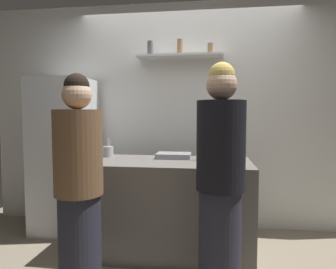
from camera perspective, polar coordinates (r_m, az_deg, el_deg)
back_wall_assembly at (r=3.54m, az=3.73°, el=3.63°), size 4.80×0.32×2.60m
refrigerator at (r=3.55m, az=-19.20°, el=-3.85°), size 0.61×0.60×1.71m
counter at (r=2.93m, az=-0.00°, el=-13.58°), size 1.55×0.73×0.88m
baking_pan at (r=3.01m, az=1.09°, el=-4.04°), size 0.34×0.24×0.05m
utensil_holder at (r=3.16m, az=-11.36°, el=-3.18°), size 0.11×0.11×0.21m
wine_bottle_dark_glass at (r=2.88m, az=7.91°, el=-2.37°), size 0.08×0.08×0.34m
wine_bottle_pale_glass at (r=2.52m, az=12.97°, el=-3.74°), size 0.07×0.07×0.29m
water_bottle_plastic at (r=2.82m, az=12.23°, el=-3.13°), size 0.09×0.09×0.23m
person_blonde at (r=2.16m, az=9.96°, el=-9.29°), size 0.34×0.34×1.68m
person_brown_jacket at (r=2.24m, az=-16.64°, el=-10.05°), size 0.34×0.34×1.61m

